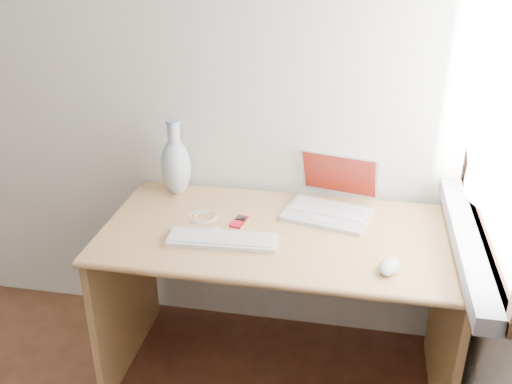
% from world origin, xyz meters
% --- Properties ---
extents(back_wall, '(3.50, 0.04, 2.60)m').
position_xyz_m(back_wall, '(0.00, 1.75, 1.30)').
color(back_wall, white).
rests_on(back_wall, floor).
extents(window, '(0.11, 0.99, 1.10)m').
position_xyz_m(window, '(1.72, 1.30, 1.28)').
color(window, white).
rests_on(window, right_wall).
extents(desk, '(1.34, 0.67, 0.71)m').
position_xyz_m(desk, '(1.03, 1.46, 0.51)').
color(desk, tan).
rests_on(desk, floor).
extents(laptop, '(0.37, 0.34, 0.22)m').
position_xyz_m(laptop, '(1.20, 1.58, 0.76)').
color(laptop, silver).
rests_on(laptop, desk).
extents(external_keyboard, '(0.41, 0.14, 0.02)m').
position_xyz_m(external_keyboard, '(0.84, 1.26, 0.72)').
color(external_keyboard, white).
rests_on(external_keyboard, desk).
extents(mouse, '(0.10, 0.12, 0.04)m').
position_xyz_m(mouse, '(1.43, 1.18, 0.73)').
color(mouse, silver).
rests_on(mouse, desk).
extents(ipod, '(0.06, 0.11, 0.01)m').
position_xyz_m(ipod, '(0.87, 1.42, 0.71)').
color(ipod, '#B40C23').
rests_on(ipod, desk).
extents(cable_coil, '(0.14, 0.14, 0.01)m').
position_xyz_m(cable_coil, '(0.72, 1.43, 0.71)').
color(cable_coil, white).
rests_on(cable_coil, desk).
extents(remote, '(0.06, 0.08, 0.01)m').
position_xyz_m(remote, '(0.79, 1.32, 0.71)').
color(remote, white).
rests_on(remote, desk).
extents(vase, '(0.13, 0.13, 0.33)m').
position_xyz_m(vase, '(0.55, 1.63, 0.84)').
color(vase, silver).
rests_on(vase, desk).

